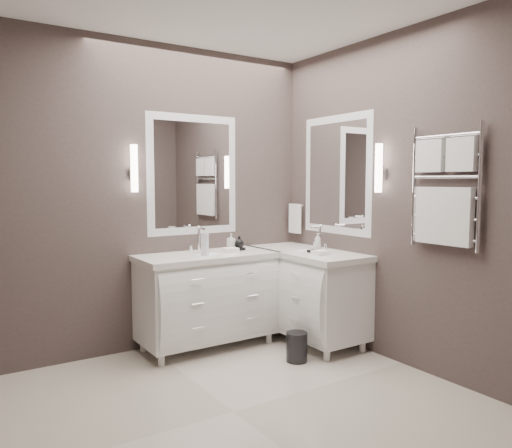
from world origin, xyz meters
TOP-DOWN VIEW (x-y plane):
  - floor at (0.00, 0.00)m, footprint 3.20×3.00m
  - wall_back at (0.00, 1.50)m, footprint 3.20×0.01m
  - wall_front at (0.00, -1.50)m, footprint 3.20×0.01m
  - wall_right at (1.60, 0.00)m, footprint 0.01×3.00m
  - vanity_back at (0.45, 1.23)m, footprint 1.24×0.59m
  - vanity_right at (1.33, 0.90)m, footprint 0.59×1.24m
  - mirror_back at (0.45, 1.49)m, footprint 0.90×0.02m
  - mirror_right at (1.59, 0.80)m, footprint 0.02×0.90m
  - sconce_back at (-0.13, 1.43)m, footprint 0.06×0.06m
  - sconce_right at (1.53, 0.22)m, footprint 0.06×0.06m
  - towel_bar_corner at (1.54, 1.36)m, footprint 0.03×0.22m
  - towel_ladder at (1.55, -0.40)m, footprint 0.06×0.58m
  - waste_bin at (0.90, 0.50)m, footprint 0.23×0.23m
  - amenity_tray_back at (0.77, 1.27)m, footprint 0.17×0.14m
  - amenity_tray_right at (1.31, 0.73)m, footprint 0.13×0.17m
  - water_bottle at (0.38, 1.13)m, footprint 0.07×0.07m
  - soap_bottle_a at (0.74, 1.29)m, footprint 0.06×0.06m
  - soap_bottle_b at (0.80, 1.24)m, footprint 0.11×0.11m
  - soap_bottle_c at (1.31, 0.73)m, footprint 0.08×0.08m

SIDE VIEW (x-z plane):
  - floor at x=0.00m, z-range -0.01..0.00m
  - waste_bin at x=0.90m, z-range 0.00..0.25m
  - vanity_back at x=0.45m, z-range 0.00..0.97m
  - vanity_right at x=1.33m, z-range 0.00..0.97m
  - amenity_tray_right at x=1.31m, z-range 0.85..0.87m
  - amenity_tray_back at x=0.77m, z-range 0.85..0.87m
  - soap_bottle_b at x=0.80m, z-range 0.87..0.99m
  - soap_bottle_a at x=0.74m, z-range 0.87..1.01m
  - water_bottle at x=0.38m, z-range 0.85..1.05m
  - soap_bottle_c at x=1.31m, z-range 0.87..1.03m
  - towel_bar_corner at x=1.54m, z-range 0.97..1.27m
  - wall_back at x=0.00m, z-range 0.00..2.70m
  - wall_front at x=0.00m, z-range 0.00..2.70m
  - wall_right at x=1.60m, z-range 0.00..2.70m
  - towel_ladder at x=1.55m, z-range 0.94..1.84m
  - mirror_back at x=0.45m, z-range 1.00..2.10m
  - mirror_right at x=1.59m, z-range 1.00..2.10m
  - sconce_back at x=-0.13m, z-range 1.39..1.79m
  - sconce_right at x=1.53m, z-range 1.39..1.79m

